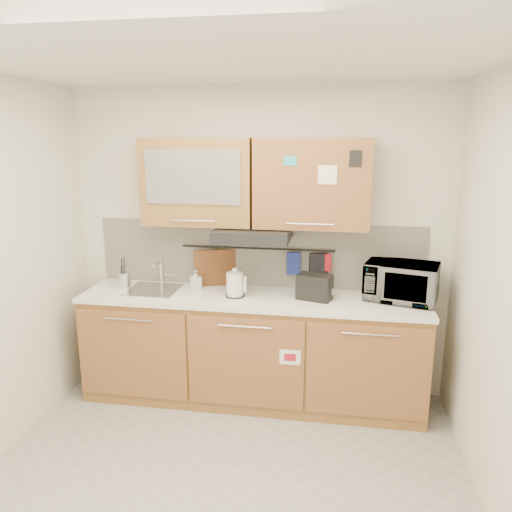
% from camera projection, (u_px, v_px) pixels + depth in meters
% --- Properties ---
extents(floor, '(3.20, 3.20, 0.00)m').
position_uv_depth(floor, '(220.00, 493.00, 3.14)').
color(floor, '#9E9993').
rests_on(floor, ground).
extents(ceiling, '(3.20, 3.20, 0.00)m').
position_uv_depth(ceiling, '(211.00, 53.00, 2.53)').
color(ceiling, white).
rests_on(ceiling, wall_back).
extents(wall_back, '(3.20, 0.00, 3.20)m').
position_uv_depth(wall_back, '(258.00, 243.00, 4.28)').
color(wall_back, silver).
rests_on(wall_back, ground).
extents(base_cabinet, '(2.80, 0.64, 0.88)m').
position_uv_depth(base_cabinet, '(252.00, 354.00, 4.19)').
color(base_cabinet, '#AE753D').
rests_on(base_cabinet, floor).
extents(countertop, '(2.82, 0.62, 0.04)m').
position_uv_depth(countertop, '(252.00, 298.00, 4.07)').
color(countertop, white).
rests_on(countertop, base_cabinet).
extents(backsplash, '(2.80, 0.02, 0.56)m').
position_uv_depth(backsplash, '(258.00, 254.00, 4.29)').
color(backsplash, silver).
rests_on(backsplash, countertop).
extents(upper_cabinets, '(1.82, 0.37, 0.70)m').
position_uv_depth(upper_cabinets, '(254.00, 182.00, 3.98)').
color(upper_cabinets, '#AE753D').
rests_on(upper_cabinets, wall_back).
extents(range_hood, '(0.60, 0.46, 0.10)m').
position_uv_depth(range_hood, '(253.00, 234.00, 4.01)').
color(range_hood, black).
rests_on(range_hood, upper_cabinets).
extents(sink, '(0.42, 0.40, 0.26)m').
position_uv_depth(sink, '(154.00, 290.00, 4.22)').
color(sink, silver).
rests_on(sink, countertop).
extents(utensil_rail, '(1.30, 0.02, 0.02)m').
position_uv_depth(utensil_rail, '(257.00, 249.00, 4.24)').
color(utensil_rail, black).
rests_on(utensil_rail, backsplash).
extents(utensil_crock, '(0.13, 0.13, 0.27)m').
position_uv_depth(utensil_crock, '(124.00, 279.00, 4.29)').
color(utensil_crock, silver).
rests_on(utensil_crock, countertop).
extents(kettle, '(0.17, 0.15, 0.24)m').
position_uv_depth(kettle, '(235.00, 285.00, 4.03)').
color(kettle, silver).
rests_on(kettle, countertop).
extents(toaster, '(0.30, 0.23, 0.20)m').
position_uv_depth(toaster, '(315.00, 287.00, 3.97)').
color(toaster, black).
rests_on(toaster, countertop).
extents(microwave, '(0.62, 0.50, 0.30)m').
position_uv_depth(microwave, '(401.00, 282.00, 3.94)').
color(microwave, '#999999').
rests_on(microwave, countertop).
extents(soap_bottle, '(0.11, 0.11, 0.17)m').
position_uv_depth(soap_bottle, '(196.00, 280.00, 4.22)').
color(soap_bottle, '#999999').
rests_on(soap_bottle, countertop).
extents(cutting_board, '(0.38, 0.16, 0.48)m').
position_uv_depth(cutting_board, '(217.00, 277.00, 4.34)').
color(cutting_board, brown).
rests_on(cutting_board, utensil_rail).
extents(oven_mitt, '(0.12, 0.05, 0.19)m').
position_uv_depth(oven_mitt, '(293.00, 263.00, 4.20)').
color(oven_mitt, navy).
rests_on(oven_mitt, utensil_rail).
extents(dark_pouch, '(0.16, 0.08, 0.24)m').
position_uv_depth(dark_pouch, '(318.00, 268.00, 4.17)').
color(dark_pouch, black).
rests_on(dark_pouch, utensil_rail).
extents(pot_holder, '(0.12, 0.06, 0.14)m').
position_uv_depth(pot_holder, '(324.00, 262.00, 4.15)').
color(pot_holder, '#AA1623').
rests_on(pot_holder, utensil_rail).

